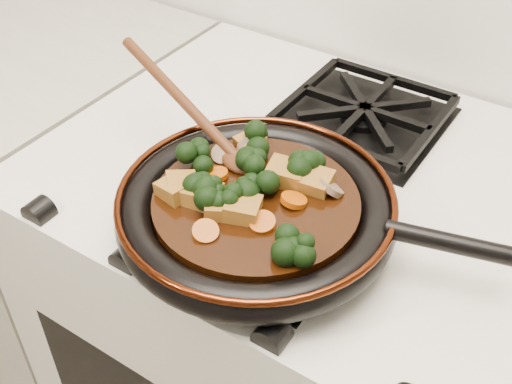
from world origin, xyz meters
The scene contains 30 objects.
stove centered at (0.00, 1.69, 0.45)m, with size 0.76×0.60×0.90m, color silver.
burner_grate_front centered at (0.00, 1.55, 0.91)m, with size 0.23×0.23×0.03m, color black, non-canonical shape.
burner_grate_back centered at (0.00, 1.83, 0.91)m, with size 0.23×0.23×0.03m, color black, non-canonical shape.
skillet centered at (0.00, 1.53, 0.94)m, with size 0.45×0.33×0.05m.
braising_sauce centered at (0.00, 1.53, 0.95)m, with size 0.25×0.25×0.02m, color black.
tofu_cube_0 centered at (0.01, 1.58, 0.97)m, with size 0.04×0.04×0.02m, color #926321.
tofu_cube_1 centered at (-0.02, 1.49, 0.97)m, with size 0.03×0.04×0.02m, color #926321.
tofu_cube_2 centered at (-0.08, 1.49, 0.97)m, with size 0.04×0.04×0.02m, color #926321.
tofu_cube_3 centered at (0.05, 1.59, 0.97)m, with size 0.04×0.04×0.02m, color #926321.
tofu_cube_4 centered at (-0.05, 1.49, 0.97)m, with size 0.04×0.04×0.02m, color #926321.
tofu_cube_5 centered at (-0.06, 1.61, 0.97)m, with size 0.03×0.03×0.02m, color #926321.
tofu_cube_6 centered at (0.00, 1.50, 0.97)m, with size 0.04×0.04×0.02m, color #926321.
tofu_cube_7 centered at (-0.08, 1.50, 0.97)m, with size 0.04×0.04×0.02m, color #926321.
broccoli_floret_0 centered at (-0.02, 1.49, 0.97)m, with size 0.06×0.06×0.05m, color black, non-canonical shape.
broccoli_floret_1 centered at (-0.05, 1.50, 0.97)m, with size 0.06×0.06×0.05m, color black, non-canonical shape.
broccoli_floret_2 centered at (-0.04, 1.57, 0.97)m, with size 0.06×0.06×0.05m, color black, non-canonical shape.
broccoli_floret_3 centered at (-0.05, 1.61, 0.97)m, with size 0.06×0.06×0.06m, color black, non-canonical shape.
broccoli_floret_4 centered at (0.08, 1.47, 0.97)m, with size 0.06×0.06×0.05m, color black, non-canonical shape.
broccoli_floret_5 centered at (-0.09, 1.55, 0.97)m, with size 0.06×0.06×0.05m, color black, non-canonical shape.
broccoli_floret_6 centered at (0.03, 1.60, 0.97)m, with size 0.06×0.06×0.06m, color black, non-canonical shape.
broccoli_floret_7 centered at (0.00, 1.54, 0.97)m, with size 0.06×0.06×0.05m, color black, non-canonical shape.
carrot_coin_0 centered at (0.04, 1.55, 0.96)m, with size 0.03×0.03×0.01m, color #AD4304.
carrot_coin_1 centered at (0.01, 1.61, 0.96)m, with size 0.03×0.03×0.01m, color #AD4304.
carrot_coin_2 centered at (-0.06, 1.54, 0.96)m, with size 0.03×0.03×0.01m, color #AD4304.
carrot_coin_3 centered at (0.03, 1.50, 0.96)m, with size 0.03×0.03×0.01m, color #AD4304.
carrot_coin_4 centered at (-0.01, 1.45, 0.96)m, with size 0.03×0.03×0.01m, color #AD4304.
mushroom_slice_0 centered at (0.07, 1.59, 0.97)m, with size 0.03×0.03×0.01m, color #7A6146.
mushroom_slice_1 centered at (-0.06, 1.60, 0.97)m, with size 0.03×0.03×0.01m, color #7A6146.
mushroom_slice_2 centered at (-0.08, 1.57, 0.97)m, with size 0.03×0.03×0.01m, color #7A6146.
wooden_spoon centered at (-0.12, 1.60, 0.98)m, with size 0.16×0.07×0.26m.
Camera 1 is at (0.31, 1.06, 1.45)m, focal length 45.00 mm.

